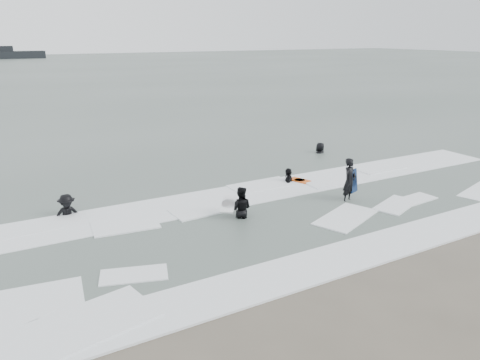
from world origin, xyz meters
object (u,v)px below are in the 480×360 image
surfer_right_far (320,154)px  surfer_wading (241,218)px  surfer_centre (348,202)px  surfer_right_near (288,183)px  surfer_breaker (68,217)px

surfer_right_far → surfer_wading: bearing=13.5°
surfer_wading → surfer_right_far: size_ratio=0.99×
surfer_centre → surfer_right_near: 3.37m
surfer_right_near → surfer_centre: bearing=50.9°
surfer_right_far → surfer_breaker: bearing=-10.3°
surfer_wading → surfer_breaker: surfer_wading is taller
surfer_centre → surfer_breaker: surfer_centre is taller
surfer_wading → surfer_right_far: bearing=-107.8°
surfer_right_near → surfer_right_far: (4.79, 3.73, 0.00)m
surfer_breaker → surfer_right_far: size_ratio=0.97×
surfer_centre → surfer_wading: surfer_centre is taller
surfer_centre → surfer_right_far: surfer_centre is taller
surfer_breaker → surfer_right_near: (9.74, -0.56, 0.00)m
surfer_wading → surfer_centre: bearing=-150.9°
surfer_wading → surfer_right_near: 4.85m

